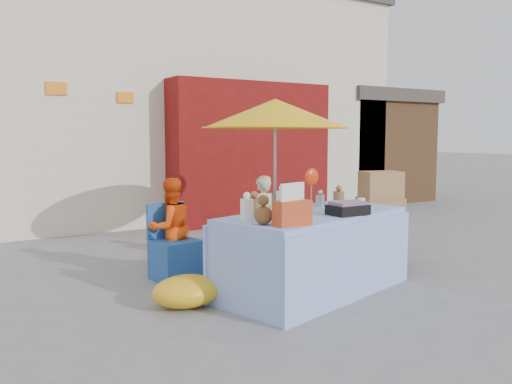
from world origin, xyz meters
TOP-DOWN VIEW (x-y plane):
  - ground at (0.00, 0.00)m, footprint 80.00×80.00m
  - backdrop at (0.52, 7.52)m, footprint 14.00×8.00m
  - market_table at (0.29, -0.08)m, footprint 2.35×1.54m
  - chair_left at (-0.71, 1.14)m, footprint 0.53×0.52m
  - chair_right at (0.54, 1.14)m, footprint 0.53×0.52m
  - vendor_orange at (-0.71, 1.28)m, footprint 0.60×0.49m
  - vendor_beige at (0.54, 1.28)m, footprint 0.44×0.31m
  - umbrella at (0.84, 1.43)m, footprint 1.90×1.90m
  - box_stack at (1.73, 0.41)m, footprint 0.64×0.58m
  - tarp_bundle at (-1.03, 0.18)m, footprint 0.79×0.70m

SIDE VIEW (x-z plane):
  - ground at x=0.00m, z-range 0.00..0.00m
  - tarp_bundle at x=-1.03m, z-range 0.00..0.30m
  - chair_left at x=-0.71m, z-range -0.17..0.68m
  - chair_right at x=0.54m, z-range -0.17..0.68m
  - market_table at x=0.29m, z-range -0.23..1.08m
  - box_stack at x=1.73m, z-range -0.05..1.13m
  - vendor_beige at x=0.54m, z-range 0.00..1.12m
  - vendor_orange at x=-0.71m, z-range 0.00..1.14m
  - umbrella at x=0.84m, z-range 0.85..2.94m
  - backdrop at x=0.52m, z-range -0.80..7.00m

